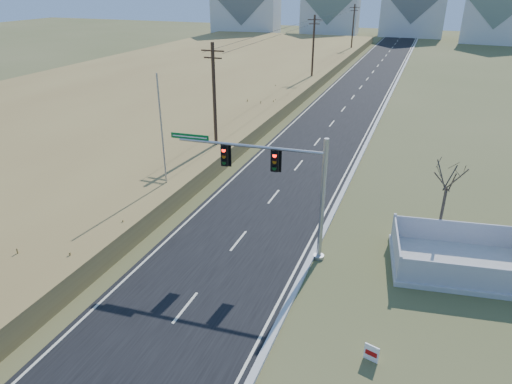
# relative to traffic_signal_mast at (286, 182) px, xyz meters

# --- Properties ---
(ground) EXTENTS (260.00, 260.00, 0.00)m
(ground) POSITION_rel_traffic_signal_mast_xyz_m (-2.67, -3.84, -4.05)
(ground) COLOR #4A5026
(ground) RESTS_ON ground
(road) EXTENTS (8.00, 180.00, 0.06)m
(road) POSITION_rel_traffic_signal_mast_xyz_m (-2.67, 46.16, -4.02)
(road) COLOR black
(road) RESTS_ON ground
(curb) EXTENTS (0.30, 180.00, 0.18)m
(curb) POSITION_rel_traffic_signal_mast_xyz_m (1.48, 46.16, -3.96)
(curb) COLOR #B2AFA8
(curb) RESTS_ON ground
(reed_marsh) EXTENTS (38.00, 110.00, 1.30)m
(reed_marsh) POSITION_rel_traffic_signal_mast_xyz_m (-26.67, 36.16, -3.40)
(reed_marsh) COLOR olive
(reed_marsh) RESTS_ON ground
(utility_pole_near) EXTENTS (1.80, 0.26, 9.00)m
(utility_pole_near) POSITION_rel_traffic_signal_mast_xyz_m (-9.17, 11.16, 0.64)
(utility_pole_near) COLOR #422D1E
(utility_pole_near) RESTS_ON ground
(utility_pole_mid) EXTENTS (1.80, 0.26, 9.00)m
(utility_pole_mid) POSITION_rel_traffic_signal_mast_xyz_m (-9.17, 41.16, 0.64)
(utility_pole_mid) COLOR #422D1E
(utility_pole_mid) RESTS_ON ground
(utility_pole_far) EXTENTS (1.80, 0.26, 9.00)m
(utility_pole_far) POSITION_rel_traffic_signal_mast_xyz_m (-9.17, 71.16, 0.64)
(utility_pole_far) COLOR #422D1E
(utility_pole_far) RESTS_ON ground
(condo_nw) EXTENTS (17.69, 13.38, 19.05)m
(condo_nw) POSITION_rel_traffic_signal_mast_xyz_m (-40.67, 96.16, 3.66)
(condo_nw) COLOR silver
(condo_nw) RESTS_ON ground
(condo_nnw) EXTENTS (14.93, 11.17, 17.03)m
(condo_nnw) POSITION_rel_traffic_signal_mast_xyz_m (-20.67, 104.16, 2.89)
(condo_nnw) COLOR silver
(condo_nnw) RESTS_ON ground
(condo_n) EXTENTS (15.27, 10.20, 18.54)m
(condo_n) POSITION_rel_traffic_signal_mast_xyz_m (-0.67, 108.16, 3.56)
(condo_n) COLOR silver
(condo_n) RESTS_ON ground
(condo_ne) EXTENTS (14.12, 10.51, 16.52)m
(condo_ne) POSITION_rel_traffic_signal_mast_xyz_m (17.33, 100.16, 2.79)
(condo_ne) COLOR silver
(condo_ne) RESTS_ON ground
(traffic_signal_mast) EXTENTS (8.12, 0.88, 6.47)m
(traffic_signal_mast) POSITION_rel_traffic_signal_mast_xyz_m (0.00, 0.00, 0.00)
(traffic_signal_mast) COLOR #9EA0A5
(traffic_signal_mast) RESTS_ON ground
(fence_enclosure) EXTENTS (7.25, 5.48, 1.52)m
(fence_enclosure) POSITION_rel_traffic_signal_mast_xyz_m (8.63, 1.75, -3.75)
(fence_enclosure) COLOR #B7B5AD
(fence_enclosure) RESTS_ON ground
(open_sign) EXTENTS (0.57, 0.20, 0.71)m
(open_sign) POSITION_rel_traffic_signal_mast_xyz_m (5.33, -6.03, -3.67)
(open_sign) COLOR white
(open_sign) RESTS_ON ground
(flagpole) EXTENTS (0.37, 0.37, 8.18)m
(flagpole) POSITION_rel_traffic_signal_mast_xyz_m (-8.96, 3.27, -0.78)
(flagpole) COLOR #B7B5AD
(flagpole) RESTS_ON ground
(bare_tree) EXTENTS (1.89, 1.89, 5.01)m
(bare_tree) POSITION_rel_traffic_signal_mast_xyz_m (7.47, 3.81, -0.01)
(bare_tree) COLOR #4C3F33
(bare_tree) RESTS_ON ground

